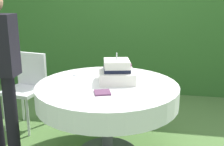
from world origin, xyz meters
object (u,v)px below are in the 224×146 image
Objects in this scene: wedding_cake at (117,72)px; serving_plate_near at (112,71)px; serving_plate_far at (78,74)px; garden_chair at (27,83)px; napkin_stack at (102,92)px; cake_table at (107,94)px.

wedding_cake reaches higher than serving_plate_near.
garden_chair reaches higher than serving_plate_far.
serving_plate_near is 0.74m from napkin_stack.
cake_table is 3.31× the size of wedding_cake.
serving_plate_far is at bearing -16.65° from garden_chair.
serving_plate_near is at bearing 107.15° from wedding_cake.
wedding_cake is 0.48m from serving_plate_far.
wedding_cake is at bearing -17.85° from garden_chair.
wedding_cake is 2.97× the size of napkin_stack.
serving_plate_far is 0.13× the size of garden_chair.
garden_chair is (-1.14, 0.37, -0.29)m from wedding_cake.
napkin_stack is at bearing -53.89° from serving_plate_far.
napkin_stack is (0.05, -0.73, 0.00)m from serving_plate_near.
cake_table is 11.61× the size of serving_plate_far.
serving_plate_far reaches higher than cake_table.
napkin_stack reaches higher than serving_plate_near.
cake_table is 1.53× the size of garden_chair.
cake_table is at bearing -35.28° from serving_plate_far.
serving_plate_far is at bearing 144.72° from cake_table.
serving_plate_near is at bearing 94.77° from cake_table.
wedding_cake is 3.51× the size of serving_plate_far.
wedding_cake is 0.41m from serving_plate_near.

